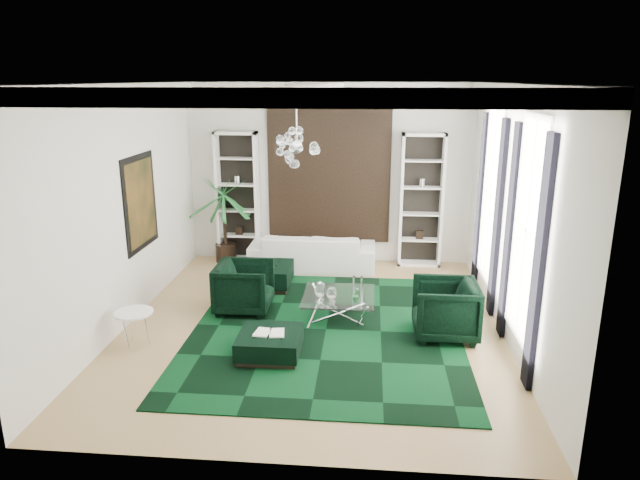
# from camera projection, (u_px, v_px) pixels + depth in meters

# --- Properties ---
(floor) EXTENTS (6.00, 7.00, 0.02)m
(floor) POSITION_uv_depth(u_px,v_px,m) (313.00, 325.00, 9.28)
(floor) COLOR tan
(floor) RESTS_ON ground
(ceiling) EXTENTS (6.00, 7.00, 0.02)m
(ceiling) POSITION_uv_depth(u_px,v_px,m) (312.00, 82.00, 8.24)
(ceiling) COLOR white
(ceiling) RESTS_ON ground
(wall_back) EXTENTS (6.00, 0.02, 3.80)m
(wall_back) POSITION_uv_depth(u_px,v_px,m) (329.00, 174.00, 12.12)
(wall_back) COLOR silver
(wall_back) RESTS_ON ground
(wall_front) EXTENTS (6.00, 0.02, 3.80)m
(wall_front) POSITION_uv_depth(u_px,v_px,m) (275.00, 294.00, 5.40)
(wall_front) COLOR silver
(wall_front) RESTS_ON ground
(wall_left) EXTENTS (0.02, 7.00, 3.80)m
(wall_left) POSITION_uv_depth(u_px,v_px,m) (124.00, 207.00, 9.02)
(wall_left) COLOR silver
(wall_left) RESTS_ON ground
(wall_right) EXTENTS (0.02, 7.00, 3.80)m
(wall_right) POSITION_uv_depth(u_px,v_px,m) (513.00, 215.00, 8.51)
(wall_right) COLOR silver
(wall_right) RESTS_ON ground
(crown_molding) EXTENTS (6.00, 7.00, 0.18)m
(crown_molding) POSITION_uv_depth(u_px,v_px,m) (312.00, 90.00, 8.27)
(crown_molding) COLOR white
(crown_molding) RESTS_ON ceiling
(ceiling_medallion) EXTENTS (0.90, 0.90, 0.05)m
(ceiling_medallion) POSITION_uv_depth(u_px,v_px,m) (314.00, 85.00, 8.54)
(ceiling_medallion) COLOR white
(ceiling_medallion) RESTS_ON ceiling
(tapestry) EXTENTS (2.50, 0.06, 2.80)m
(tapestry) POSITION_uv_depth(u_px,v_px,m) (329.00, 174.00, 12.08)
(tapestry) COLOR black
(tapestry) RESTS_ON wall_back
(shelving_left) EXTENTS (0.90, 0.38, 2.80)m
(shelving_left) POSITION_uv_depth(u_px,v_px,m) (238.00, 197.00, 12.24)
(shelving_left) COLOR white
(shelving_left) RESTS_ON floor
(shelving_right) EXTENTS (0.90, 0.38, 2.80)m
(shelving_right) POSITION_uv_depth(u_px,v_px,m) (421.00, 201.00, 11.90)
(shelving_right) COLOR white
(shelving_right) RESTS_ON floor
(painting) EXTENTS (0.04, 1.30, 1.60)m
(painting) POSITION_uv_depth(u_px,v_px,m) (141.00, 202.00, 9.60)
(painting) COLOR black
(painting) RESTS_ON wall_left
(window_near) EXTENTS (0.03, 1.10, 2.90)m
(window_near) POSITION_uv_depth(u_px,v_px,m) (527.00, 230.00, 7.65)
(window_near) COLOR white
(window_near) RESTS_ON wall_right
(curtain_near_a) EXTENTS (0.07, 0.30, 3.25)m
(curtain_near_a) POSITION_uv_depth(u_px,v_px,m) (539.00, 266.00, 6.97)
(curtain_near_a) COLOR black
(curtain_near_a) RESTS_ON floor
(curtain_near_b) EXTENTS (0.07, 0.30, 3.25)m
(curtain_near_b) POSITION_uv_depth(u_px,v_px,m) (509.00, 233.00, 8.46)
(curtain_near_b) COLOR black
(curtain_near_b) RESTS_ON floor
(window_far) EXTENTS (0.03, 1.10, 2.90)m
(window_far) POSITION_uv_depth(u_px,v_px,m) (491.00, 195.00, 9.94)
(window_far) COLOR white
(window_far) RESTS_ON wall_right
(curtain_far_a) EXTENTS (0.07, 0.30, 3.25)m
(curtain_far_a) POSITION_uv_depth(u_px,v_px,m) (497.00, 220.00, 9.27)
(curtain_far_a) COLOR black
(curtain_far_a) RESTS_ON floor
(curtain_far_b) EXTENTS (0.07, 0.30, 3.25)m
(curtain_far_b) POSITION_uv_depth(u_px,v_px,m) (480.00, 200.00, 10.76)
(curtain_far_b) COLOR black
(curtain_far_b) RESTS_ON floor
(rug) EXTENTS (4.20, 5.00, 0.02)m
(rug) POSITION_uv_depth(u_px,v_px,m) (326.00, 330.00, 9.07)
(rug) COLOR black
(rug) RESTS_ON floor
(sofa) EXTENTS (2.60, 1.02, 0.76)m
(sofa) POSITION_uv_depth(u_px,v_px,m) (313.00, 251.00, 11.93)
(sofa) COLOR silver
(sofa) RESTS_ON floor
(armchair_left) EXTENTS (0.94, 0.91, 0.86)m
(armchair_left) POSITION_uv_depth(u_px,v_px,m) (244.00, 287.00, 9.73)
(armchair_left) COLOR black
(armchair_left) RESTS_ON floor
(armchair_right) EXTENTS (0.98, 0.95, 0.89)m
(armchair_right) POSITION_uv_depth(u_px,v_px,m) (445.00, 309.00, 8.75)
(armchair_right) COLOR black
(armchair_right) RESTS_ON floor
(coffee_table) EXTENTS (1.17, 1.17, 0.40)m
(coffee_table) POSITION_uv_depth(u_px,v_px,m) (339.00, 307.00, 9.49)
(coffee_table) COLOR white
(coffee_table) RESTS_ON floor
(ottoman_side) EXTENTS (0.97, 0.97, 0.43)m
(ottoman_side) POSITION_uv_depth(u_px,v_px,m) (266.00, 276.00, 10.91)
(ottoman_side) COLOR black
(ottoman_side) RESTS_ON floor
(ottoman_front) EXTENTS (0.89, 0.89, 0.35)m
(ottoman_front) POSITION_uv_depth(u_px,v_px,m) (270.00, 345.00, 8.19)
(ottoman_front) COLOR black
(ottoman_front) RESTS_ON floor
(book) EXTENTS (0.44, 0.29, 0.03)m
(book) POSITION_uv_depth(u_px,v_px,m) (270.00, 332.00, 8.14)
(book) COLOR white
(book) RESTS_ON ottoman_front
(side_table) EXTENTS (0.56, 0.56, 0.54)m
(side_table) POSITION_uv_depth(u_px,v_px,m) (135.00, 329.00, 8.46)
(side_table) COLOR white
(side_table) RESTS_ON floor
(palm) EXTENTS (1.51, 1.51, 2.42)m
(palm) POSITION_uv_depth(u_px,v_px,m) (224.00, 207.00, 12.16)
(palm) COLOR #226C31
(palm) RESTS_ON floor
(chandelier) EXTENTS (0.76, 0.76, 0.68)m
(chandelier) POSITION_uv_depth(u_px,v_px,m) (297.00, 147.00, 8.70)
(chandelier) COLOR white
(chandelier) RESTS_ON ceiling
(table_plant) EXTENTS (0.12, 0.10, 0.22)m
(table_plant) POSITION_uv_depth(u_px,v_px,m) (356.00, 295.00, 9.14)
(table_plant) COLOR #226C31
(table_plant) RESTS_ON coffee_table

